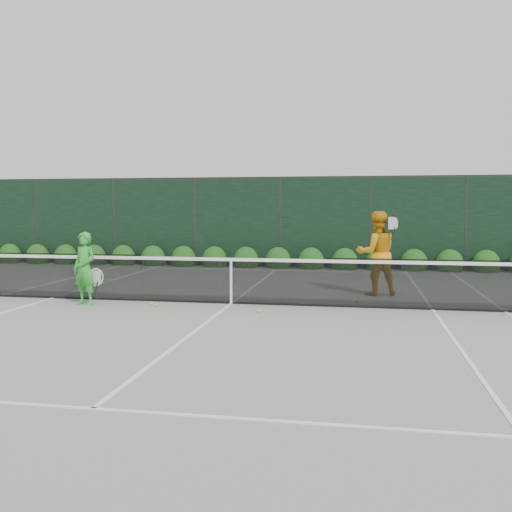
# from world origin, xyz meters

# --- Properties ---
(ground) EXTENTS (80.00, 80.00, 0.00)m
(ground) POSITION_xyz_m (0.00, 0.00, 0.00)
(ground) COLOR gray
(ground) RESTS_ON ground
(tennis_net) EXTENTS (12.90, 0.10, 1.07)m
(tennis_net) POSITION_xyz_m (-0.02, 0.00, 0.53)
(tennis_net) COLOR black
(tennis_net) RESTS_ON ground
(player_woman) EXTENTS (0.67, 0.53, 1.53)m
(player_woman) POSITION_xyz_m (-2.98, -0.67, 0.76)
(player_woman) COLOR green
(player_woman) RESTS_ON ground
(player_man) EXTENTS (1.11, 0.96, 1.95)m
(player_man) POSITION_xyz_m (3.06, 1.79, 0.98)
(player_man) COLOR orange
(player_man) RESTS_ON ground
(court_lines) EXTENTS (11.03, 23.83, 0.01)m
(court_lines) POSITION_xyz_m (0.00, 0.00, 0.01)
(court_lines) COLOR white
(court_lines) RESTS_ON ground
(windscreen_fence) EXTENTS (32.00, 21.07, 3.06)m
(windscreen_fence) POSITION_xyz_m (0.00, -2.71, 1.51)
(windscreen_fence) COLOR black
(windscreen_fence) RESTS_ON ground
(hedge_row) EXTENTS (31.66, 0.65, 0.94)m
(hedge_row) POSITION_xyz_m (-0.00, 7.15, 0.23)
(hedge_row) COLOR #15390F
(hedge_row) RESTS_ON ground
(tennis_balls) EXTENTS (4.30, 1.54, 0.07)m
(tennis_balls) POSITION_xyz_m (0.04, -0.25, 0.03)
(tennis_balls) COLOR #BCE031
(tennis_balls) RESTS_ON ground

